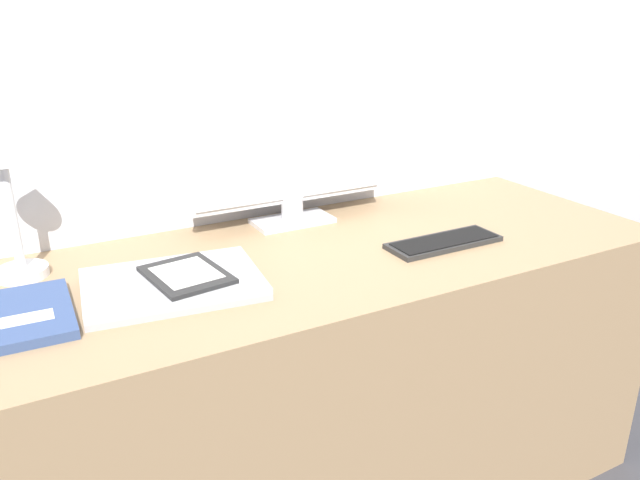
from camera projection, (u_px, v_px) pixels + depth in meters
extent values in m
cube|color=silver|center=(275.00, 27.00, 1.58)|extent=(3.60, 0.05, 2.40)
cube|color=#997A56|center=(338.00, 378.00, 1.60)|extent=(1.57, 0.62, 0.72)
cube|color=silver|center=(292.00, 221.00, 1.64)|extent=(0.21, 0.11, 0.01)
cylinder|color=silver|center=(292.00, 208.00, 1.63)|extent=(0.06, 0.06, 0.06)
cube|color=silver|center=(290.00, 121.00, 1.55)|extent=(0.55, 0.01, 0.42)
cube|color=white|center=(291.00, 122.00, 1.54)|extent=(0.52, 0.01, 0.39)
cube|color=#282828|center=(444.00, 242.00, 1.49)|extent=(0.29, 0.10, 0.01)
cube|color=black|center=(445.00, 240.00, 1.48)|extent=(0.27, 0.08, 0.00)
cube|color=#A3A3A8|center=(173.00, 287.00, 1.25)|extent=(0.37, 0.28, 0.01)
cube|color=#B2B2B7|center=(172.00, 281.00, 1.25)|extent=(0.37, 0.28, 0.01)
cube|color=black|center=(186.00, 275.00, 1.25)|extent=(0.16, 0.20, 0.01)
cube|color=silver|center=(186.00, 272.00, 1.25)|extent=(0.13, 0.14, 0.00)
cylinder|color=white|center=(22.00, 272.00, 1.31)|extent=(0.11, 0.11, 0.02)
cylinder|color=white|center=(12.00, 218.00, 1.27)|extent=(0.02, 0.02, 0.22)
cone|color=white|center=(0.00, 150.00, 1.22)|extent=(0.08, 0.08, 0.06)
cube|color=#334775|center=(26.00, 315.00, 1.14)|extent=(0.17, 0.25, 0.02)
cube|color=silver|center=(27.00, 318.00, 1.10)|extent=(0.09, 0.05, 0.00)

